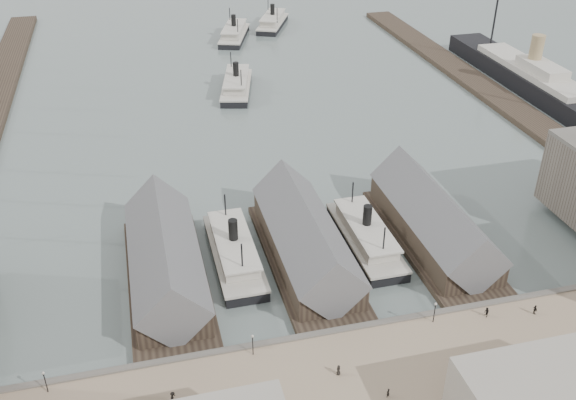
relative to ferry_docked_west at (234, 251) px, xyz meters
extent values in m
plane|color=#576563|center=(13.00, -20.32, -2.27)|extent=(900.00, 900.00, 0.00)
cube|color=#59544C|center=(13.00, -25.52, -1.12)|extent=(180.00, 1.20, 2.30)
cube|color=#2D231C|center=(91.00, 69.68, -1.47)|extent=(10.00, 180.00, 1.60)
cube|color=#2D231C|center=(-13.00, -4.32, -1.67)|extent=(14.00, 42.00, 1.20)
cube|color=#2D231C|center=(-13.00, -3.32, 1.43)|extent=(12.00, 36.00, 5.00)
cube|color=#59595B|center=(-13.00, -3.32, 4.03)|extent=(12.60, 37.00, 12.60)
cube|color=#2D231C|center=(13.00, -4.32, -1.67)|extent=(14.00, 42.00, 1.20)
cube|color=#2D231C|center=(13.00, -3.32, 1.43)|extent=(12.00, 36.00, 5.00)
cube|color=#59595B|center=(13.00, -3.32, 4.03)|extent=(12.60, 37.00, 12.60)
cube|color=#2D231C|center=(39.00, -4.32, -1.67)|extent=(14.00, 42.00, 1.20)
cube|color=#2D231C|center=(39.00, -3.32, 1.43)|extent=(12.00, 36.00, 5.00)
cube|color=#59595B|center=(39.00, -3.32, 4.03)|extent=(12.60, 37.00, 12.60)
cylinder|color=black|center=(-32.00, -27.32, 1.53)|extent=(0.16, 0.16, 3.60)
sphere|color=beige|center=(-32.00, -27.32, 3.43)|extent=(0.44, 0.44, 0.44)
cylinder|color=black|center=(-2.00, -27.32, 1.53)|extent=(0.16, 0.16, 3.60)
sphere|color=beige|center=(-2.00, -27.32, 3.43)|extent=(0.44, 0.44, 0.44)
cylinder|color=black|center=(28.00, -27.32, 1.53)|extent=(0.16, 0.16, 3.60)
sphere|color=beige|center=(28.00, -27.32, 3.43)|extent=(0.44, 0.44, 0.44)
cube|color=black|center=(0.00, 0.00, -1.40)|extent=(7.76, 27.16, 1.75)
cube|color=beige|center=(0.00, 0.00, -0.14)|extent=(8.15, 27.16, 0.49)
cube|color=beige|center=(0.00, 0.00, 1.22)|extent=(6.31, 19.40, 2.13)
cube|color=beige|center=(0.00, 0.00, 2.58)|extent=(6.79, 21.34, 0.39)
cylinder|color=black|center=(0.00, 0.00, 4.71)|extent=(1.75, 1.75, 4.37)
cylinder|color=black|center=(0.00, 8.73, 4.52)|extent=(0.29, 0.29, 5.82)
cylinder|color=black|center=(0.00, -8.73, 4.52)|extent=(0.29, 0.29, 5.82)
cube|color=black|center=(26.00, -1.21, -1.41)|extent=(7.64, 26.74, 1.72)
cube|color=beige|center=(26.00, -1.21, -0.17)|extent=(8.02, 26.74, 0.48)
cube|color=beige|center=(26.00, -1.21, 1.16)|extent=(6.21, 19.10, 2.10)
cube|color=beige|center=(26.00, -1.21, 2.50)|extent=(6.69, 21.01, 0.38)
cylinder|color=black|center=(26.00, -1.21, 4.60)|extent=(1.72, 1.72, 4.30)
cylinder|color=black|center=(26.00, 7.38, 4.41)|extent=(0.29, 0.29, 5.73)
cylinder|color=black|center=(26.00, -9.81, 4.41)|extent=(0.29, 0.29, 5.73)
cube|color=black|center=(16.45, 87.16, -1.39)|extent=(14.32, 28.62, 1.77)
cube|color=beige|center=(16.45, 87.16, -0.11)|extent=(14.70, 28.72, 0.49)
cube|color=beige|center=(16.45, 87.16, 1.27)|extent=(10.98, 20.63, 2.16)
cube|color=beige|center=(16.45, 87.16, 2.64)|extent=(11.94, 22.66, 0.39)
cylinder|color=black|center=(16.45, 87.16, 4.81)|extent=(1.77, 1.77, 4.43)
cylinder|color=black|center=(16.45, 96.01, 4.61)|extent=(0.30, 0.30, 5.90)
cylinder|color=black|center=(16.45, 78.31, 4.61)|extent=(0.30, 0.30, 5.90)
cube|color=black|center=(25.51, 141.47, -1.39)|extent=(16.33, 28.66, 1.77)
cube|color=beige|center=(25.51, 141.47, -0.11)|extent=(16.71, 28.79, 0.49)
cube|color=beige|center=(25.51, 141.47, 1.27)|extent=(12.40, 20.72, 2.17)
cube|color=beige|center=(25.51, 141.47, 2.65)|extent=(13.50, 22.74, 0.39)
cylinder|color=black|center=(25.51, 141.47, 4.82)|extent=(1.77, 1.77, 4.43)
cylinder|color=black|center=(25.51, 150.34, 4.62)|extent=(0.30, 0.30, 5.91)
cylinder|color=black|center=(25.51, 132.60, 4.62)|extent=(0.30, 0.30, 5.91)
cube|color=black|center=(43.55, 154.01, -1.40)|extent=(18.34, 27.94, 1.75)
cube|color=beige|center=(43.55, 154.01, -0.14)|extent=(18.69, 28.10, 0.49)
cube|color=beige|center=(43.55, 154.01, 1.22)|extent=(13.79, 20.28, 2.13)
cube|color=beige|center=(43.55, 154.01, 2.58)|extent=(15.04, 22.24, 0.39)
cylinder|color=black|center=(43.55, 154.01, 4.71)|extent=(1.75, 1.75, 4.37)
cylinder|color=black|center=(43.55, 162.75, 4.52)|extent=(0.29, 0.29, 5.82)
cylinder|color=black|center=(43.55, 145.28, 4.52)|extent=(0.29, 0.29, 5.82)
cube|color=black|center=(105.00, 66.26, 0.43)|extent=(11.72, 85.63, 5.41)
cube|color=beige|center=(105.00, 66.26, 4.04)|extent=(9.92, 49.58, 1.80)
cube|color=beige|center=(105.00, 61.75, 6.29)|extent=(7.21, 18.03, 2.70)
cylinder|color=tan|center=(105.00, 66.26, 10.35)|extent=(3.97, 3.97, 9.01)
imported|color=black|center=(33.13, -44.10, 0.52)|extent=(1.52, 1.71, 1.58)
cube|color=#3F2D21|center=(30.55, -43.79, 0.63)|extent=(2.76, 1.80, 0.25)
cylinder|color=black|center=(30.47, -44.49, 0.28)|extent=(1.10, 0.21, 1.10)
cylinder|color=black|center=(30.63, -43.10, 0.28)|extent=(1.10, 0.21, 1.10)
imported|color=black|center=(-14.77, -33.63, 0.63)|extent=(1.18, 1.35, 1.81)
imported|color=black|center=(9.38, -34.49, 0.59)|extent=(1.00, 0.97, 1.73)
imported|color=black|center=(14.82, -40.28, 0.51)|extent=(0.70, 0.62, 1.57)
imported|color=black|center=(36.96, -28.32, 0.62)|extent=(0.78, 0.94, 1.79)
imported|color=black|center=(45.07, -29.72, 0.61)|extent=(0.46, 1.04, 1.76)
imported|color=black|center=(30.68, -42.44, 0.52)|extent=(0.92, 0.85, 1.59)
camera|label=1|loc=(-14.76, -98.67, 70.31)|focal=40.00mm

